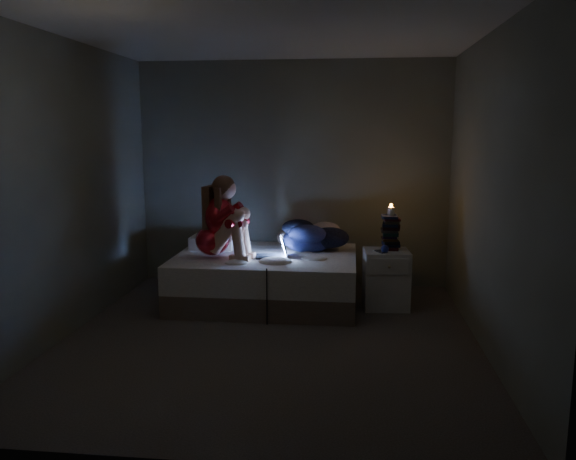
# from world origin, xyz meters

# --- Properties ---
(floor) EXTENTS (3.60, 3.80, 0.02)m
(floor) POSITION_xyz_m (0.00, 0.00, -0.01)
(floor) COLOR #39312E
(floor) RESTS_ON ground
(ceiling) EXTENTS (3.60, 3.80, 0.02)m
(ceiling) POSITION_xyz_m (0.00, 0.00, 2.61)
(ceiling) COLOR silver
(ceiling) RESTS_ON ground
(wall_back) EXTENTS (3.60, 0.02, 2.60)m
(wall_back) POSITION_xyz_m (0.00, 1.91, 1.30)
(wall_back) COLOR #595C50
(wall_back) RESTS_ON ground
(wall_front) EXTENTS (3.60, 0.02, 2.60)m
(wall_front) POSITION_xyz_m (0.00, -1.91, 1.30)
(wall_front) COLOR #595C50
(wall_front) RESTS_ON ground
(wall_left) EXTENTS (0.02, 3.80, 2.60)m
(wall_left) POSITION_xyz_m (-1.81, 0.00, 1.30)
(wall_left) COLOR #595C50
(wall_left) RESTS_ON ground
(wall_right) EXTENTS (0.02, 3.80, 2.60)m
(wall_right) POSITION_xyz_m (1.81, 0.00, 1.30)
(wall_right) COLOR #595C50
(wall_right) RESTS_ON ground
(bed) EXTENTS (1.88, 1.41, 0.52)m
(bed) POSITION_xyz_m (-0.19, 1.10, 0.26)
(bed) COLOR #B7B4AD
(bed) RESTS_ON ground
(pillow) EXTENTS (0.47, 0.34, 0.14)m
(pillow) POSITION_xyz_m (-0.83, 1.37, 0.58)
(pillow) COLOR white
(pillow) RESTS_ON bed
(woman) EXTENTS (0.58, 0.43, 0.85)m
(woman) POSITION_xyz_m (-0.72, 0.89, 0.94)
(woman) COLOR #980006
(woman) RESTS_ON bed
(laptop) EXTENTS (0.36, 0.29, 0.23)m
(laptop) POSITION_xyz_m (-0.13, 0.97, 0.63)
(laptop) COLOR black
(laptop) RESTS_ON bed
(clothes_pile) EXTENTS (0.70, 0.62, 0.35)m
(clothes_pile) POSITION_xyz_m (0.23, 1.38, 0.69)
(clothes_pile) COLOR navy
(clothes_pile) RESTS_ON bed
(nightstand) EXTENTS (0.48, 0.43, 0.60)m
(nightstand) POSITION_xyz_m (1.06, 1.04, 0.30)
(nightstand) COLOR silver
(nightstand) RESTS_ON ground
(book_stack) EXTENTS (0.19, 0.25, 0.38)m
(book_stack) POSITION_xyz_m (1.09, 1.12, 0.79)
(book_stack) COLOR black
(book_stack) RESTS_ON nightstand
(candle) EXTENTS (0.07, 0.07, 0.08)m
(candle) POSITION_xyz_m (1.09, 1.12, 1.02)
(candle) COLOR beige
(candle) RESTS_ON book_stack
(phone) EXTENTS (0.12, 0.16, 0.01)m
(phone) POSITION_xyz_m (0.99, 0.96, 0.61)
(phone) COLOR black
(phone) RESTS_ON nightstand
(blue_orb) EXTENTS (0.08, 0.08, 0.08)m
(blue_orb) POSITION_xyz_m (1.02, 0.92, 0.64)
(blue_orb) COLOR navy
(blue_orb) RESTS_ON nightstand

